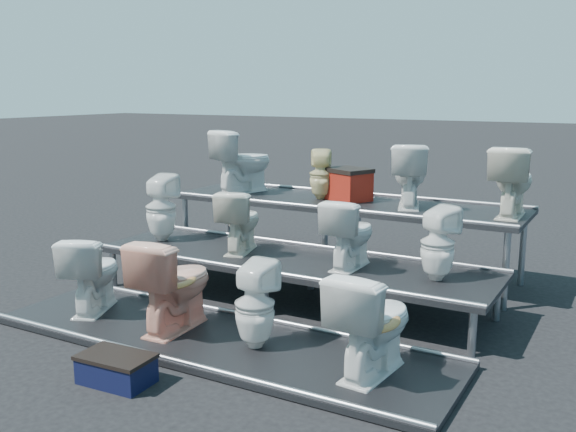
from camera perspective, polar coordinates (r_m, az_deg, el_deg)
The scene contains 18 objects.
ground at distance 6.69m, azimuth 0.13°, elevation -7.60°, with size 80.00×80.00×0.00m, color black.
tier_front at distance 5.65m, azimuth -6.42°, elevation -10.97°, with size 4.20×1.20×0.06m, color black.
tier_mid at distance 6.62m, azimuth 0.13°, elevation -5.72°, with size 4.20×1.20×0.46m, color black.
tier_back at distance 7.69m, azimuth 4.86°, elevation -1.82°, with size 4.20×1.20×0.86m, color black.
toilet_0 at distance 6.43m, azimuth -16.99°, elevation -4.85°, with size 0.42×0.73×0.75m, color white.
toilet_1 at distance 5.76m, azimuth -10.11°, elevation -5.90°, with size 0.47×0.82×0.84m, color #EBA187.
toilet_2 at distance 5.30m, azimuth -2.95°, elevation -7.87°, with size 0.33×0.34×0.73m, color white.
toilet_3 at distance 4.85m, azimuth 7.50°, elevation -9.32°, with size 0.45×0.79×0.81m, color white.
toilet_4 at distance 7.42m, azimuth -11.22°, elevation 0.73°, with size 0.34×0.35×0.76m, color white.
toilet_5 at distance 6.79m, azimuth -4.31°, elevation -0.42°, with size 0.37×0.65×0.67m, color beige.
toilet_6 at distance 6.19m, azimuth 5.51°, elevation -1.53°, with size 0.38×0.66×0.68m, color white.
toilet_7 at distance 5.91m, azimuth 13.18°, elevation -2.39°, with size 0.31×0.31×0.68m, color white.
toilet_8 at distance 8.23m, azimuth -4.03°, elevation 4.89°, with size 0.44×0.78×0.79m, color white.
toilet_9 at distance 7.69m, azimuth 2.94°, elevation 3.72°, with size 0.27×0.27×0.60m, color beige.
toilet_10 at distance 7.27m, azimuth 10.72°, elevation 3.58°, with size 0.40×0.70×0.72m, color white.
toilet_11 at distance 7.00m, azimuth 19.28°, elevation 2.93°, with size 0.41×0.72×0.73m, color beige.
red_crate at distance 7.64m, azimuth 5.41°, elevation 2.64°, with size 0.46×0.37×0.33m, color maroon.
step_stool at distance 5.08m, azimuth -15.00°, elevation -13.13°, with size 0.53×0.32×0.19m, color black.
Camera 1 is at (3.09, -5.53, 2.16)m, focal length 40.00 mm.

